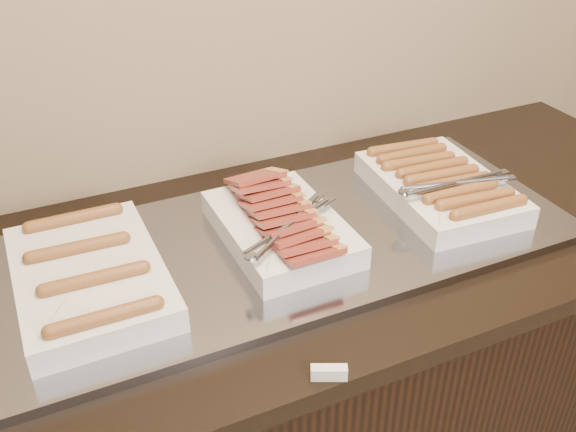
{
  "coord_description": "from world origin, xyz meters",
  "views": [
    {
      "loc": [
        -0.45,
        1.15,
        1.66
      ],
      "look_at": [
        0.0,
        2.13,
        0.97
      ],
      "focal_mm": 40.0,
      "sensor_mm": 36.0,
      "label": 1
    }
  ],
  "objects_px": {
    "counter": "(288,395)",
    "dish_center": "(281,225)",
    "warming_tray": "(283,242)",
    "dish_left": "(89,276)",
    "dish_right": "(441,186)"
  },
  "relations": [
    {
      "from": "warming_tray",
      "to": "dish_left",
      "type": "bearing_deg",
      "value": 180.0
    },
    {
      "from": "counter",
      "to": "dish_left",
      "type": "distance_m",
      "value": 0.63
    },
    {
      "from": "counter",
      "to": "dish_center",
      "type": "distance_m",
      "value": 0.5
    },
    {
      "from": "warming_tray",
      "to": "dish_right",
      "type": "bearing_deg",
      "value": -0.57
    },
    {
      "from": "counter",
      "to": "warming_tray",
      "type": "relative_size",
      "value": 1.72
    },
    {
      "from": "warming_tray",
      "to": "counter",
      "type": "bearing_deg",
      "value": 0.0
    },
    {
      "from": "counter",
      "to": "dish_left",
      "type": "xyz_separation_m",
      "value": [
        -0.39,
        0.0,
        0.5
      ]
    },
    {
      "from": "warming_tray",
      "to": "dish_center",
      "type": "distance_m",
      "value": 0.05
    },
    {
      "from": "counter",
      "to": "dish_center",
      "type": "xyz_separation_m",
      "value": [
        -0.02,
        -0.0,
        0.5
      ]
    },
    {
      "from": "dish_left",
      "to": "dish_right",
      "type": "distance_m",
      "value": 0.77
    },
    {
      "from": "dish_right",
      "to": "dish_center",
      "type": "bearing_deg",
      "value": -176.01
    },
    {
      "from": "dish_right",
      "to": "warming_tray",
      "type": "bearing_deg",
      "value": -176.66
    },
    {
      "from": "counter",
      "to": "dish_right",
      "type": "relative_size",
      "value": 5.42
    },
    {
      "from": "dish_left",
      "to": "dish_center",
      "type": "height_order",
      "value": "dish_center"
    },
    {
      "from": "warming_tray",
      "to": "dish_left",
      "type": "distance_m",
      "value": 0.39
    }
  ]
}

